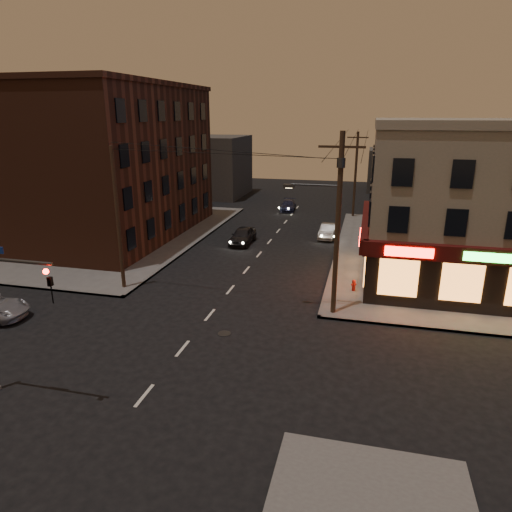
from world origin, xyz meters
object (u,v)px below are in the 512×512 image
(sedan_mid, at_px, (328,231))
(sedan_far, at_px, (288,205))
(fire_hydrant, at_px, (354,285))
(sedan_near, at_px, (243,236))

(sedan_mid, xyz_separation_m, sedan_far, (-5.75, 11.30, -0.04))
(sedan_mid, xyz_separation_m, fire_hydrant, (2.85, -13.23, -0.07))
(fire_hydrant, bearing_deg, sedan_far, 109.32)
(sedan_mid, height_order, sedan_far, sedan_mid)
(sedan_near, distance_m, sedan_mid, 8.06)
(sedan_far, bearing_deg, sedan_near, -100.07)
(sedan_mid, relative_size, sedan_far, 0.95)
(sedan_near, height_order, fire_hydrant, sedan_near)
(sedan_near, relative_size, fire_hydrant, 5.61)
(sedan_near, xyz_separation_m, sedan_mid, (7.12, 3.78, -0.08))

